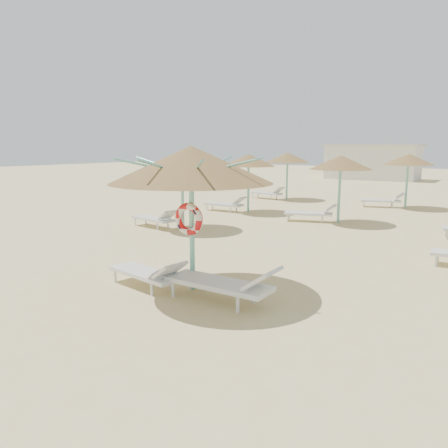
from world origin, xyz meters
The scene contains 6 objects.
ground centered at (0.00, 0.00, 0.00)m, with size 120.00×120.00×0.00m, color #D8C283.
main_palapa centered at (-0.45, 0.14, 2.62)m, with size 3.36×3.36×3.01m.
lounger_main_a centered at (-1.23, -0.36, 0.35)m, with size 2.07×0.93×0.73m.
lounger_main_b centered at (0.60, -0.20, 0.40)m, with size 2.32×0.72×0.84m.
palapa_field centered at (2.50, 10.04, 2.31)m, with size 20.05×13.55×2.71m.
service_hut centered at (-6.00, 35.00, 1.64)m, with size 8.40×4.40×3.25m.
Camera 1 is at (5.01, -6.93, 2.98)m, focal length 35.00 mm.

